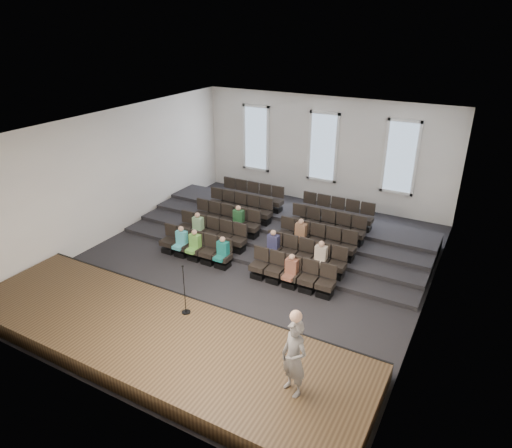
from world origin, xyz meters
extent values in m
plane|color=black|center=(0.00, 0.00, 0.00)|extent=(14.00, 14.00, 0.00)
cube|color=white|center=(0.00, 0.00, 5.01)|extent=(12.00, 14.00, 0.02)
cube|color=white|center=(0.00, 7.02, 2.50)|extent=(12.00, 0.04, 5.00)
cube|color=white|center=(0.00, -7.02, 2.50)|extent=(12.00, 0.04, 5.00)
cube|color=white|center=(-6.02, 0.00, 2.50)|extent=(0.04, 14.00, 5.00)
cube|color=white|center=(6.02, 0.00, 2.50)|extent=(0.04, 14.00, 5.00)
cube|color=#49351F|center=(0.00, -5.10, 0.25)|extent=(11.80, 3.60, 0.50)
cube|color=black|center=(0.00, -3.33, 0.25)|extent=(11.80, 0.06, 0.52)
cube|color=black|center=(0.00, 2.33, 0.07)|extent=(11.80, 4.80, 0.15)
cube|color=black|center=(0.00, 2.85, 0.15)|extent=(11.80, 3.75, 0.30)
cube|color=black|center=(0.00, 3.38, 0.22)|extent=(11.80, 2.70, 0.45)
cube|color=black|center=(0.00, 3.90, 0.30)|extent=(11.80, 1.65, 0.60)
cube|color=black|center=(-3.13, -0.60, 0.10)|extent=(0.47, 0.43, 0.20)
cube|color=black|center=(-3.13, -0.60, 0.41)|extent=(0.55, 0.50, 0.19)
cube|color=black|center=(-3.13, -0.39, 0.82)|extent=(0.55, 0.08, 0.50)
cube|color=black|center=(-2.53, -0.60, 0.10)|extent=(0.47, 0.43, 0.20)
cube|color=black|center=(-2.53, -0.60, 0.41)|extent=(0.55, 0.50, 0.19)
cube|color=black|center=(-2.53, -0.39, 0.82)|extent=(0.55, 0.08, 0.50)
cube|color=black|center=(-1.93, -0.60, 0.10)|extent=(0.47, 0.43, 0.20)
cube|color=black|center=(-1.93, -0.60, 0.41)|extent=(0.55, 0.50, 0.19)
cube|color=black|center=(-1.93, -0.39, 0.82)|extent=(0.55, 0.08, 0.50)
cube|color=black|center=(-1.33, -0.60, 0.10)|extent=(0.47, 0.43, 0.20)
cube|color=black|center=(-1.33, -0.60, 0.41)|extent=(0.55, 0.50, 0.19)
cube|color=black|center=(-1.33, -0.39, 0.82)|extent=(0.55, 0.08, 0.50)
cube|color=black|center=(-0.73, -0.60, 0.10)|extent=(0.47, 0.43, 0.20)
cube|color=black|center=(-0.73, -0.60, 0.41)|extent=(0.55, 0.50, 0.19)
cube|color=black|center=(-0.73, -0.39, 0.82)|extent=(0.55, 0.08, 0.50)
cube|color=black|center=(0.73, -0.60, 0.10)|extent=(0.47, 0.43, 0.20)
cube|color=black|center=(0.73, -0.60, 0.41)|extent=(0.55, 0.50, 0.19)
cube|color=black|center=(0.73, -0.39, 0.82)|extent=(0.55, 0.08, 0.50)
cube|color=black|center=(1.33, -0.60, 0.10)|extent=(0.47, 0.43, 0.20)
cube|color=black|center=(1.33, -0.60, 0.41)|extent=(0.55, 0.50, 0.19)
cube|color=black|center=(1.33, -0.39, 0.82)|extent=(0.55, 0.08, 0.50)
cube|color=black|center=(1.93, -0.60, 0.10)|extent=(0.47, 0.43, 0.20)
cube|color=black|center=(1.93, -0.60, 0.41)|extent=(0.55, 0.50, 0.19)
cube|color=black|center=(1.93, -0.39, 0.82)|extent=(0.55, 0.08, 0.50)
cube|color=black|center=(2.53, -0.60, 0.10)|extent=(0.47, 0.43, 0.20)
cube|color=black|center=(2.53, -0.60, 0.41)|extent=(0.55, 0.50, 0.19)
cube|color=black|center=(2.53, -0.39, 0.82)|extent=(0.55, 0.08, 0.50)
cube|color=black|center=(3.13, -0.60, 0.10)|extent=(0.47, 0.43, 0.20)
cube|color=black|center=(3.13, -0.60, 0.41)|extent=(0.55, 0.50, 0.19)
cube|color=black|center=(3.13, -0.39, 0.82)|extent=(0.55, 0.08, 0.50)
cube|color=black|center=(-3.13, 0.45, 0.25)|extent=(0.47, 0.43, 0.20)
cube|color=black|center=(-3.13, 0.45, 0.56)|extent=(0.55, 0.50, 0.19)
cube|color=black|center=(-3.13, 0.66, 0.97)|extent=(0.55, 0.08, 0.50)
cube|color=black|center=(-2.53, 0.45, 0.25)|extent=(0.47, 0.43, 0.20)
cube|color=black|center=(-2.53, 0.45, 0.56)|extent=(0.55, 0.50, 0.19)
cube|color=black|center=(-2.53, 0.66, 0.97)|extent=(0.55, 0.08, 0.50)
cube|color=black|center=(-1.93, 0.45, 0.25)|extent=(0.47, 0.43, 0.20)
cube|color=black|center=(-1.93, 0.45, 0.56)|extent=(0.55, 0.50, 0.19)
cube|color=black|center=(-1.93, 0.66, 0.97)|extent=(0.55, 0.08, 0.50)
cube|color=black|center=(-1.33, 0.45, 0.25)|extent=(0.47, 0.43, 0.20)
cube|color=black|center=(-1.33, 0.45, 0.56)|extent=(0.55, 0.50, 0.19)
cube|color=black|center=(-1.33, 0.66, 0.97)|extent=(0.55, 0.08, 0.50)
cube|color=black|center=(-0.73, 0.45, 0.25)|extent=(0.47, 0.43, 0.20)
cube|color=black|center=(-0.73, 0.45, 0.56)|extent=(0.55, 0.50, 0.19)
cube|color=black|center=(-0.73, 0.66, 0.97)|extent=(0.55, 0.08, 0.50)
cube|color=black|center=(0.73, 0.45, 0.25)|extent=(0.47, 0.43, 0.20)
cube|color=black|center=(0.73, 0.45, 0.56)|extent=(0.55, 0.50, 0.19)
cube|color=black|center=(0.73, 0.66, 0.97)|extent=(0.55, 0.08, 0.50)
cube|color=black|center=(1.33, 0.45, 0.25)|extent=(0.47, 0.43, 0.20)
cube|color=black|center=(1.33, 0.45, 0.56)|extent=(0.55, 0.50, 0.19)
cube|color=black|center=(1.33, 0.66, 0.97)|extent=(0.55, 0.08, 0.50)
cube|color=black|center=(1.93, 0.45, 0.25)|extent=(0.47, 0.43, 0.20)
cube|color=black|center=(1.93, 0.45, 0.56)|extent=(0.55, 0.50, 0.19)
cube|color=black|center=(1.93, 0.66, 0.97)|extent=(0.55, 0.08, 0.50)
cube|color=black|center=(2.53, 0.45, 0.25)|extent=(0.47, 0.43, 0.20)
cube|color=black|center=(2.53, 0.45, 0.56)|extent=(0.55, 0.50, 0.19)
cube|color=black|center=(2.53, 0.66, 0.97)|extent=(0.55, 0.08, 0.50)
cube|color=black|center=(3.13, 0.45, 0.25)|extent=(0.47, 0.43, 0.20)
cube|color=black|center=(3.13, 0.45, 0.56)|extent=(0.55, 0.50, 0.19)
cube|color=black|center=(3.13, 0.66, 0.97)|extent=(0.55, 0.08, 0.50)
cube|color=black|center=(-3.13, 1.50, 0.40)|extent=(0.47, 0.42, 0.20)
cube|color=black|center=(-3.13, 1.50, 0.71)|extent=(0.55, 0.50, 0.19)
cube|color=black|center=(-3.13, 1.71, 1.12)|extent=(0.55, 0.08, 0.50)
cube|color=black|center=(-2.53, 1.50, 0.40)|extent=(0.47, 0.42, 0.20)
cube|color=black|center=(-2.53, 1.50, 0.71)|extent=(0.55, 0.50, 0.19)
cube|color=black|center=(-2.53, 1.71, 1.12)|extent=(0.55, 0.08, 0.50)
cube|color=black|center=(-1.93, 1.50, 0.40)|extent=(0.47, 0.42, 0.20)
cube|color=black|center=(-1.93, 1.50, 0.71)|extent=(0.55, 0.50, 0.19)
cube|color=black|center=(-1.93, 1.71, 1.12)|extent=(0.55, 0.08, 0.50)
cube|color=black|center=(-1.33, 1.50, 0.40)|extent=(0.47, 0.42, 0.20)
cube|color=black|center=(-1.33, 1.50, 0.71)|extent=(0.55, 0.50, 0.19)
cube|color=black|center=(-1.33, 1.71, 1.12)|extent=(0.55, 0.08, 0.50)
cube|color=black|center=(-0.73, 1.50, 0.40)|extent=(0.47, 0.42, 0.20)
cube|color=black|center=(-0.73, 1.50, 0.71)|extent=(0.55, 0.50, 0.19)
cube|color=black|center=(-0.73, 1.71, 1.12)|extent=(0.55, 0.08, 0.50)
cube|color=black|center=(0.73, 1.50, 0.40)|extent=(0.47, 0.42, 0.20)
cube|color=black|center=(0.73, 1.50, 0.71)|extent=(0.55, 0.50, 0.19)
cube|color=black|center=(0.73, 1.71, 1.12)|extent=(0.55, 0.08, 0.50)
cube|color=black|center=(1.33, 1.50, 0.40)|extent=(0.47, 0.42, 0.20)
cube|color=black|center=(1.33, 1.50, 0.71)|extent=(0.55, 0.50, 0.19)
cube|color=black|center=(1.33, 1.71, 1.12)|extent=(0.55, 0.08, 0.50)
cube|color=black|center=(1.93, 1.50, 0.40)|extent=(0.47, 0.42, 0.20)
cube|color=black|center=(1.93, 1.50, 0.71)|extent=(0.55, 0.50, 0.19)
cube|color=black|center=(1.93, 1.71, 1.12)|extent=(0.55, 0.08, 0.50)
cube|color=black|center=(2.53, 1.50, 0.40)|extent=(0.47, 0.42, 0.20)
cube|color=black|center=(2.53, 1.50, 0.71)|extent=(0.55, 0.50, 0.19)
cube|color=black|center=(2.53, 1.71, 1.12)|extent=(0.55, 0.08, 0.50)
cube|color=black|center=(3.13, 1.50, 0.40)|extent=(0.47, 0.42, 0.20)
cube|color=black|center=(3.13, 1.50, 0.71)|extent=(0.55, 0.50, 0.19)
cube|color=black|center=(3.13, 1.71, 1.12)|extent=(0.55, 0.08, 0.50)
cube|color=black|center=(-3.13, 2.55, 0.55)|extent=(0.47, 0.42, 0.20)
cube|color=black|center=(-3.13, 2.55, 0.86)|extent=(0.55, 0.50, 0.19)
cube|color=black|center=(-3.13, 2.76, 1.27)|extent=(0.55, 0.08, 0.50)
cube|color=black|center=(-2.53, 2.55, 0.55)|extent=(0.47, 0.42, 0.20)
cube|color=black|center=(-2.53, 2.55, 0.86)|extent=(0.55, 0.50, 0.19)
cube|color=black|center=(-2.53, 2.76, 1.27)|extent=(0.55, 0.08, 0.50)
cube|color=black|center=(-1.93, 2.55, 0.55)|extent=(0.47, 0.42, 0.20)
cube|color=black|center=(-1.93, 2.55, 0.86)|extent=(0.55, 0.50, 0.19)
cube|color=black|center=(-1.93, 2.76, 1.27)|extent=(0.55, 0.08, 0.50)
cube|color=black|center=(-1.33, 2.55, 0.55)|extent=(0.47, 0.42, 0.20)
cube|color=black|center=(-1.33, 2.55, 0.86)|extent=(0.55, 0.50, 0.19)
cube|color=black|center=(-1.33, 2.76, 1.27)|extent=(0.55, 0.08, 0.50)
cube|color=black|center=(-0.73, 2.55, 0.55)|extent=(0.47, 0.42, 0.20)
cube|color=black|center=(-0.73, 2.55, 0.86)|extent=(0.55, 0.50, 0.19)
cube|color=black|center=(-0.73, 2.76, 1.27)|extent=(0.55, 0.08, 0.50)
cube|color=black|center=(0.73, 2.55, 0.55)|extent=(0.47, 0.42, 0.20)
cube|color=black|center=(0.73, 2.55, 0.86)|extent=(0.55, 0.50, 0.19)
cube|color=black|center=(0.73, 2.76, 1.27)|extent=(0.55, 0.08, 0.50)
cube|color=black|center=(1.33, 2.55, 0.55)|extent=(0.47, 0.42, 0.20)
cube|color=black|center=(1.33, 2.55, 0.86)|extent=(0.55, 0.50, 0.19)
cube|color=black|center=(1.33, 2.76, 1.27)|extent=(0.55, 0.08, 0.50)
cube|color=black|center=(1.93, 2.55, 0.55)|extent=(0.47, 0.42, 0.20)
cube|color=black|center=(1.93, 2.55, 0.86)|extent=(0.55, 0.50, 0.19)
cube|color=black|center=(1.93, 2.76, 1.27)|extent=(0.55, 0.08, 0.50)
cube|color=black|center=(2.53, 2.55, 0.55)|extent=(0.47, 0.42, 0.20)
cube|color=black|center=(2.53, 2.55, 0.86)|extent=(0.55, 0.50, 0.19)
cube|color=black|center=(2.53, 2.76, 1.27)|extent=(0.55, 0.08, 0.50)
cube|color=black|center=(3.13, 2.55, 0.55)|extent=(0.47, 0.42, 0.20)
cube|color=black|center=(3.13, 2.55, 0.86)|extent=(0.55, 0.50, 0.19)
cube|color=black|center=(3.13, 2.76, 1.27)|extent=(0.55, 0.08, 0.50)
cube|color=black|center=(-3.13, 3.60, 0.70)|extent=(0.47, 0.42, 0.20)
cube|color=black|center=(-3.13, 3.60, 1.01)|extent=(0.55, 0.50, 0.19)
cube|color=black|center=(-3.13, 3.81, 1.42)|extent=(0.55, 0.08, 0.50)
cube|color=black|center=(-2.53, 3.60, 0.70)|extent=(0.47, 0.42, 0.20)
cube|color=black|center=(-2.53, 3.60, 1.01)|extent=(0.55, 0.50, 0.19)
cube|color=black|center=(-2.53, 3.81, 1.42)|extent=(0.55, 0.08, 0.50)
cube|color=black|center=(-1.93, 3.60, 0.70)|extent=(0.47, 0.42, 0.20)
cube|color=black|center=(-1.93, 3.60, 1.01)|extent=(0.55, 0.50, 0.19)
cube|color=black|center=(-1.93, 3.81, 1.42)|extent=(0.55, 0.08, 0.50)
cube|color=black|center=(-1.33, 3.60, 0.70)|extent=(0.47, 0.42, 0.20)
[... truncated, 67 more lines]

